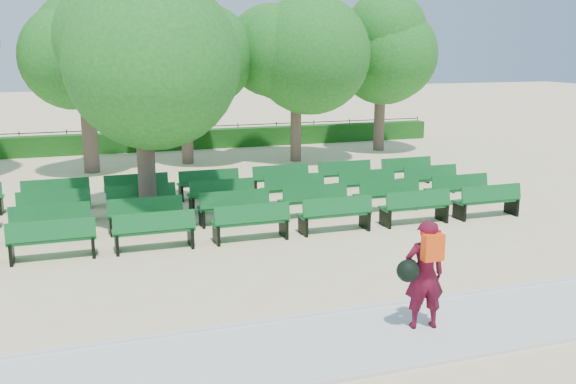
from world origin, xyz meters
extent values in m
plane|color=beige|center=(0.00, 0.00, 0.00)|extent=(120.00, 120.00, 0.00)
cube|color=silver|center=(0.00, -7.40, 0.03)|extent=(30.00, 2.20, 0.06)
cube|color=silver|center=(0.00, -6.25, 0.05)|extent=(30.00, 0.12, 0.10)
cube|color=#164D14|center=(0.00, 14.00, 0.45)|extent=(26.00, 0.70, 0.90)
cube|color=#0F5A24|center=(-0.71, 1.19, 0.48)|extent=(1.95, 0.63, 0.06)
cube|color=#0F5A24|center=(-0.71, 0.97, 0.75)|extent=(1.92, 0.25, 0.45)
cylinder|color=brown|center=(-2.88, 1.39, 1.48)|extent=(0.49, 0.49, 2.96)
ellipsoid|color=#206E20|center=(-2.88, 1.39, 4.15)|extent=(4.34, 4.34, 3.91)
imported|color=#4F0B1D|center=(0.71, -7.31, 1.01)|extent=(0.76, 0.57, 1.89)
cube|color=#FF460D|center=(0.71, -7.52, 1.55)|extent=(0.35, 0.18, 0.44)
sphere|color=black|center=(0.35, -7.37, 1.13)|extent=(0.38, 0.38, 0.38)
camera|label=1|loc=(-4.72, -16.23, 4.73)|focal=40.00mm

